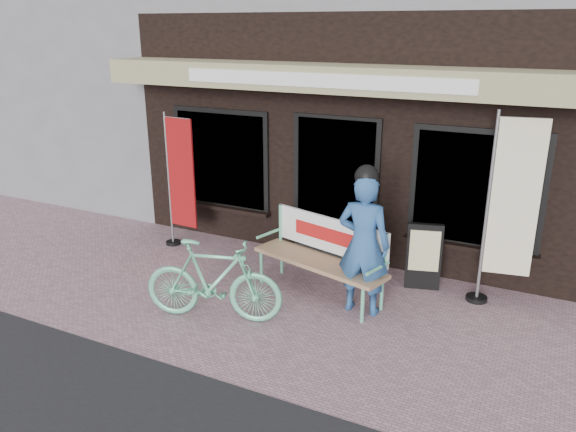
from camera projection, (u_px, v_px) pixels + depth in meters
The scene contains 9 objects.
ground at pixel (274, 313), 7.04m from camera, with size 70.00×70.00×0.00m, color #A37D88.
storefront at pixel (399, 50), 10.28m from camera, with size 7.00×6.77×6.00m.
neighbor_left_near at pixel (78, 34), 14.24m from camera, with size 10.00×7.00×6.40m, color slate.
bench at pixel (324, 251), 7.38m from camera, with size 1.97×0.96×1.03m.
person at pixel (364, 242), 6.81m from camera, with size 0.66×0.45×1.89m.
bicycle at pixel (213, 281), 6.75m from camera, with size 0.48×1.70×1.02m, color #68CB9F.
nobori_red at pixel (179, 180), 8.79m from camera, with size 0.64×0.25×2.17m.
nobori_cream at pixel (509, 209), 6.88m from camera, with size 0.74×0.31×2.49m.
menu_stand at pixel (424, 256), 7.54m from camera, with size 0.47×0.21×0.93m.
Camera 1 is at (2.94, -5.54, 3.42)m, focal length 35.00 mm.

